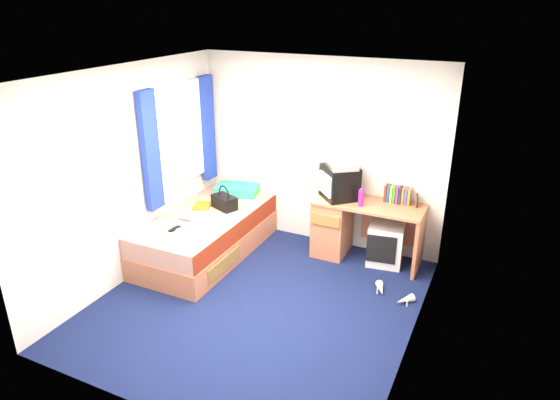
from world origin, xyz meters
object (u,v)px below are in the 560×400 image
at_px(storage_cube, 386,244).
at_px(crt_tv, 339,182).
at_px(colour_swatch_fan, 182,231).
at_px(handbag, 224,202).
at_px(magazine, 202,206).
at_px(towel, 208,225).
at_px(aerosol_can, 359,192).
at_px(picture_frame, 417,201).
at_px(desk, 346,225).
at_px(pillow, 237,190).
at_px(bed, 207,234).
at_px(remote_control, 174,229).
at_px(vcr, 341,163).
at_px(white_heels, 392,294).
at_px(water_bottle, 187,217).
at_px(pink_water_bottle, 361,198).

relative_size(storage_cube, crt_tv, 0.92).
distance_m(crt_tv, colour_swatch_fan, 1.96).
relative_size(handbag, magazine, 1.35).
height_order(storage_cube, colour_swatch_fan, colour_swatch_fan).
bearing_deg(towel, aerosol_can, 38.55).
xyz_separation_m(picture_frame, aerosol_can, (-0.68, -0.07, 0.02)).
distance_m(desk, crt_tv, 0.56).
height_order(pillow, aerosol_can, aerosol_can).
height_order(pillow, desk, desk).
relative_size(bed, desk, 1.54).
bearing_deg(handbag, pillow, 124.76).
height_order(magazine, colour_swatch_fan, magazine).
relative_size(desk, remote_control, 8.12).
height_order(bed, desk, desk).
height_order(vcr, towel, vcr).
distance_m(handbag, colour_swatch_fan, 0.79).
distance_m(picture_frame, aerosol_can, 0.69).
xyz_separation_m(aerosol_can, towel, (-1.45, -1.15, -0.24)).
relative_size(handbag, white_heels, 0.79).
relative_size(picture_frame, aerosol_can, 0.79).
bearing_deg(pillow, water_bottle, -96.46).
bearing_deg(pillow, picture_frame, 2.66).
bearing_deg(towel, colour_swatch_fan, -143.14).
distance_m(bed, water_bottle, 0.40).
bearing_deg(pillow, pink_water_bottle, -5.22).
relative_size(aerosol_can, towel, 0.54).
bearing_deg(storage_cube, remote_control, -158.10).
distance_m(crt_tv, handbag, 1.47).
xyz_separation_m(pink_water_bottle, aerosol_can, (-0.08, 0.21, -0.01)).
height_order(picture_frame, remote_control, picture_frame).
xyz_separation_m(towel, colour_swatch_fan, (-0.24, -0.18, -0.05)).
height_order(pillow, pink_water_bottle, pink_water_bottle).
bearing_deg(remote_control, vcr, 44.23).
bearing_deg(picture_frame, aerosol_can, 171.80).
bearing_deg(pink_water_bottle, picture_frame, 24.48).
bearing_deg(bed, pillow, 89.48).
bearing_deg(pink_water_bottle, storage_cube, 23.27).
xyz_separation_m(vcr, remote_control, (-1.56, -1.26, -0.65)).
distance_m(desk, white_heels, 1.13).
distance_m(picture_frame, white_heels, 1.17).
xyz_separation_m(magazine, white_heels, (2.56, -0.20, -0.51)).
bearing_deg(crt_tv, towel, -92.33).
distance_m(desk, remote_control, 2.09).
bearing_deg(desk, pink_water_bottle, -32.62).
distance_m(magazine, remote_control, 0.73).
distance_m(picture_frame, magazine, 2.67).
bearing_deg(magazine, crt_tv, 17.84).
xyz_separation_m(pillow, desk, (1.58, -0.03, -0.19)).
height_order(picture_frame, aerosol_can, aerosol_can).
bearing_deg(desk, water_bottle, -150.17).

